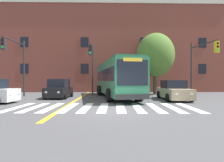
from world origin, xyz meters
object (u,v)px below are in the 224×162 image
car_red_behind_bus (106,84)px  traffic_light_far_corner (16,57)px  car_black_near_lane (59,89)px  city_bus (115,78)px  car_tan_far_lane (173,91)px  traffic_light_overhead (92,61)px  street_tree_curbside_large (155,55)px  traffic_light_near_corner (201,59)px

car_red_behind_bus → traffic_light_far_corner: (-8.55, -9.88, 2.94)m
car_black_near_lane → city_bus: bearing=5.2°
car_red_behind_bus → traffic_light_far_corner: bearing=-130.9°
car_tan_far_lane → traffic_light_overhead: (-7.55, 3.92, 3.07)m
car_red_behind_bus → street_tree_curbside_large: 9.48m
car_red_behind_bus → street_tree_curbside_large: size_ratio=0.69×
street_tree_curbside_large → traffic_light_near_corner: bearing=-42.2°
street_tree_curbside_large → car_red_behind_bus: bearing=133.9°
car_tan_far_lane → traffic_light_overhead: size_ratio=0.83×
car_black_near_lane → street_tree_curbside_large: bearing=21.1°
car_tan_far_lane → street_tree_curbside_large: 6.84m
city_bus → car_black_near_lane: city_bus is taller
city_bus → street_tree_curbside_large: 6.66m
car_black_near_lane → traffic_light_near_corner: traffic_light_near_corner is taller
traffic_light_far_corner → city_bus: bearing=0.4°
traffic_light_near_corner → traffic_light_far_corner: 18.32m
car_tan_far_lane → car_black_near_lane: bearing=171.2°
car_black_near_lane → traffic_light_far_corner: traffic_light_far_corner is taller
traffic_light_near_corner → car_red_behind_bus: bearing=135.3°
city_bus → traffic_light_near_corner: (8.63, 0.15, 1.99)m
car_tan_far_lane → car_red_behind_bus: size_ratio=0.95×
traffic_light_far_corner → traffic_light_overhead: size_ratio=1.02×
city_bus → traffic_light_near_corner: size_ratio=1.98×
car_black_near_lane → street_tree_curbside_large: (10.35, 4.00, 3.85)m
car_tan_far_lane → car_red_behind_bus: car_red_behind_bus is taller
car_black_near_lane → car_red_behind_bus: (4.28, 10.30, 0.18)m
traffic_light_near_corner → traffic_light_far_corner: bearing=-179.3°
city_bus → car_black_near_lane: (-5.43, -0.49, -1.05)m
traffic_light_overhead → street_tree_curbside_large: (7.45, 1.69, 0.84)m
traffic_light_far_corner → street_tree_curbside_large: (14.61, 3.58, 0.73)m
car_red_behind_bus → city_bus: bearing=-83.3°
city_bus → traffic_light_overhead: bearing=144.4°
traffic_light_far_corner → street_tree_curbside_large: 15.06m
car_black_near_lane → street_tree_curbside_large: size_ratio=0.51×
car_red_behind_bus → car_black_near_lane: bearing=-112.6°
traffic_light_near_corner → city_bus: bearing=-179.0°
traffic_light_far_corner → traffic_light_overhead: (7.16, 1.89, -0.11)m
traffic_light_overhead → city_bus: bearing=-35.6°
car_tan_far_lane → traffic_light_far_corner: 15.18m
city_bus → street_tree_curbside_large: size_ratio=1.57×
car_tan_far_lane → traffic_light_far_corner: traffic_light_far_corner is taller
car_black_near_lane → street_tree_curbside_large: 11.74m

